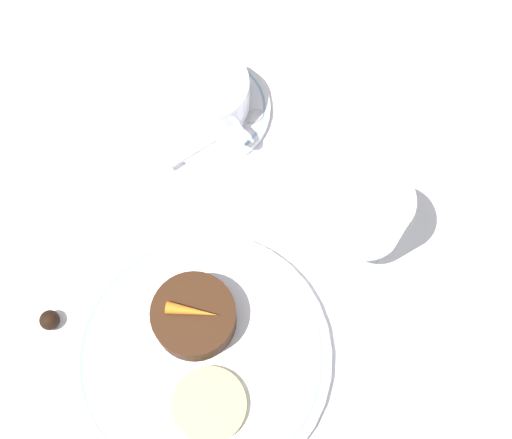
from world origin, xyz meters
TOP-DOWN VIEW (x-y plane):
  - ground_plane at (0.00, 0.00)m, footprint 3.00×3.00m
  - dinner_plate at (0.03, -0.01)m, footprint 0.26×0.26m
  - saucer at (-0.20, 0.15)m, footprint 0.14×0.14m
  - coffee_cup at (-0.20, 0.15)m, footprint 0.12×0.09m
  - spoon at (-0.16, 0.15)m, footprint 0.02×0.13m
  - wine_glass at (0.03, 0.19)m, footprint 0.07×0.07m
  - dessert_cake at (0.00, 0.00)m, footprint 0.08×0.08m
  - carrot_garnish at (0.00, 0.00)m, footprint 0.04×0.04m
  - pineapple_slice at (0.08, -0.04)m, footprint 0.07×0.07m
  - chocolate_truffle at (-0.09, -0.12)m, footprint 0.02×0.02m

SIDE VIEW (x-z plane):
  - ground_plane at x=0.00m, z-range 0.00..0.00m
  - saucer at x=-0.20m, z-range 0.00..0.01m
  - dinner_plate at x=0.03m, z-range 0.00..0.02m
  - chocolate_truffle at x=-0.09m, z-range 0.00..0.02m
  - spoon at x=-0.16m, z-range 0.01..0.01m
  - pineapple_slice at x=0.08m, z-range 0.01..0.02m
  - dessert_cake at x=0.00m, z-range 0.01..0.05m
  - coffee_cup at x=-0.20m, z-range 0.01..0.07m
  - carrot_garnish at x=0.00m, z-range 0.05..0.06m
  - wine_glass at x=0.03m, z-range 0.02..0.15m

